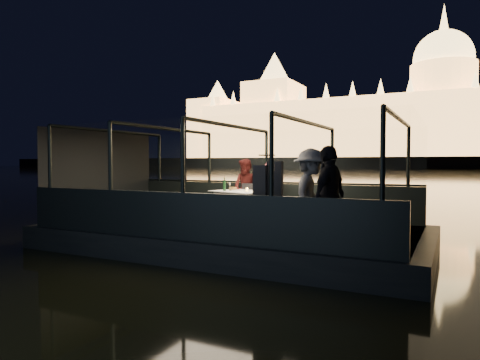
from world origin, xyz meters
The scene contains 28 objects.
river_water centered at (0.00, 80.00, 0.00)m, with size 500.00×500.00×0.00m, color black.
boat_hull centered at (0.00, 0.00, 0.00)m, with size 8.60×4.40×1.00m, color black.
boat_deck centered at (0.00, 0.00, 0.48)m, with size 8.00×4.00×0.04m, color black.
gunwale_port centered at (0.00, 2.00, 0.95)m, with size 8.00×0.08×0.90m, color black.
gunwale_starboard centered at (0.00, -2.00, 0.95)m, with size 8.00×0.08×0.90m, color black.
cabin_glass_port centered at (0.00, 2.00, 2.10)m, with size 8.00×0.02×1.40m, color #99B2B2, non-canonical shape.
cabin_glass_starboard centered at (0.00, -2.00, 2.10)m, with size 8.00×0.02×1.40m, color #99B2B2, non-canonical shape.
cabin_roof_glass centered at (0.00, 0.00, 2.80)m, with size 8.00×4.00×0.02m, color #99B2B2, non-canonical shape.
end_wall_fore centered at (-4.00, 0.00, 1.65)m, with size 0.02×4.00×2.30m, color black, non-canonical shape.
end_wall_aft centered at (4.00, 0.00, 1.65)m, with size 0.02×4.00×2.30m, color black, non-canonical shape.
canopy_ribs centered at (0.00, 0.00, 1.65)m, with size 8.00×4.00×2.30m, color black, non-canonical shape.
embankment centered at (0.00, 210.00, 1.00)m, with size 400.00×140.00×6.00m, color #423D33.
parliament_building centered at (0.00, 175.00, 29.00)m, with size 220.00×32.00×60.00m, color #F2D18C, non-canonical shape.
dining_table_central centered at (-0.10, 0.76, 0.89)m, with size 1.45×1.05×0.77m, color silver.
chair_port_left centered at (-0.26, 1.25, 0.95)m, with size 0.42×0.42×0.91m, color black.
chair_port_right centered at (0.36, 1.21, 0.95)m, with size 0.40×0.40×0.85m, color black.
coat_stand centered at (1.48, -1.44, 1.40)m, with size 0.46×0.37×1.64m, color black, non-canonical shape.
person_woman_coral centered at (0.27, 1.60, 1.25)m, with size 0.54×0.36×1.49m, color #D24C54.
person_man_maroon centered at (-0.38, 1.51, 1.25)m, with size 0.75×0.59×1.57m, color #411312.
passenger_stripe centered at (2.23, -1.15, 1.35)m, with size 1.12×0.63×1.73m, color silver.
passenger_dark centered at (2.66, -1.50, 1.35)m, with size 1.03×0.43×1.76m, color black.
wine_bottle centered at (-0.54, 0.61, 1.42)m, with size 0.07×0.07×0.33m, color #133518.
bread_basket centered at (-0.45, 0.90, 1.31)m, with size 0.20×0.20×0.08m, color brown.
amber_candle centered at (0.04, 0.70, 1.31)m, with size 0.06×0.06×0.08m, color yellow.
plate_near centered at (0.37, 0.61, 1.27)m, with size 0.22×0.22×0.01m, color white.
plate_far centered at (-0.35, 0.87, 1.27)m, with size 0.22×0.22×0.01m, color silver.
wine_glass_white centered at (-0.42, 0.68, 1.36)m, with size 0.07×0.07×0.20m, color white, non-canonical shape.
wine_glass_red centered at (0.17, 1.03, 1.36)m, with size 0.06×0.06×0.19m, color silver, non-canonical shape.
Camera 1 is at (4.56, -8.69, 1.96)m, focal length 32.00 mm.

